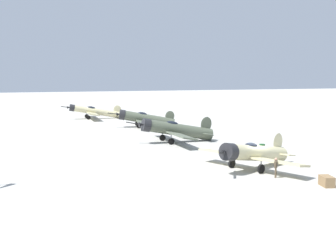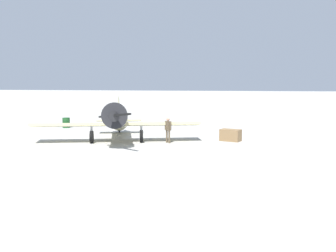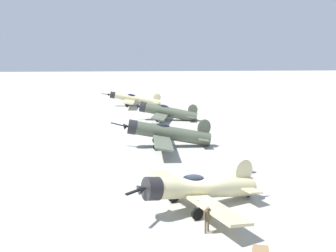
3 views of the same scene
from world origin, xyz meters
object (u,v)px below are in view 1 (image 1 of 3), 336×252
at_px(airplane_foreground, 253,153).
at_px(airplane_mid_apron, 175,130).
at_px(airplane_far_line, 145,119).
at_px(fuel_drum, 262,148).
at_px(ground_crew_mechanic, 276,166).
at_px(equipment_crate, 327,181).
at_px(airplane_outer_stand, 94,111).

height_order(airplane_foreground, airplane_mid_apron, airplane_mid_apron).
xyz_separation_m(airplane_far_line, fuel_drum, (-4.66, 27.21, -0.91)).
xyz_separation_m(airplane_far_line, ground_crew_mechanic, (1.11, 38.09, -0.35)).
bearing_deg(airplane_mid_apron, airplane_foreground, 93.38).
relative_size(airplane_far_line, fuel_drum, 13.15).
bearing_deg(airplane_mid_apron, equipment_crate, 97.16).
xyz_separation_m(airplane_foreground, airplane_outer_stand, (3.85, -51.37, 0.01)).
height_order(airplane_far_line, airplane_outer_stand, airplane_far_line).
bearing_deg(equipment_crate, airplane_mid_apron, -84.46).
xyz_separation_m(ground_crew_mechanic, equipment_crate, (-1.93, 3.79, -0.61)).
bearing_deg(fuel_drum, airplane_far_line, -80.29).
height_order(ground_crew_mechanic, equipment_crate, ground_crew_mechanic).
relative_size(airplane_far_line, equipment_crate, 7.79).
height_order(airplane_mid_apron, airplane_far_line, airplane_mid_apron).
bearing_deg(airplane_outer_stand, fuel_drum, 106.41).
distance_m(airplane_far_line, ground_crew_mechanic, 38.11).
bearing_deg(equipment_crate, airplane_far_line, -88.88).
bearing_deg(equipment_crate, airplane_foreground, -75.78).
bearing_deg(airplane_foreground, ground_crew_mechanic, 67.43).
bearing_deg(airplane_outer_stand, equipment_crate, 99.73).
height_order(airplane_mid_apron, ground_crew_mechanic, airplane_mid_apron).
bearing_deg(airplane_foreground, equipment_crate, 82.71).
height_order(airplane_far_line, fuel_drum, airplane_far_line).
distance_m(airplane_foreground, airplane_far_line, 34.53).
bearing_deg(fuel_drum, airplane_mid_apron, -58.15).
height_order(airplane_mid_apron, fuel_drum, airplane_mid_apron).
bearing_deg(ground_crew_mechanic, equipment_crate, -21.26).
bearing_deg(airplane_far_line, airplane_foreground, 100.84).
xyz_separation_m(airplane_far_line, airplane_outer_stand, (4.89, -16.86, 0.08)).
relative_size(airplane_mid_apron, airplane_outer_stand, 1.06).
height_order(equipment_crate, fuel_drum, fuel_drum).
height_order(airplane_outer_stand, ground_crew_mechanic, airplane_outer_stand).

